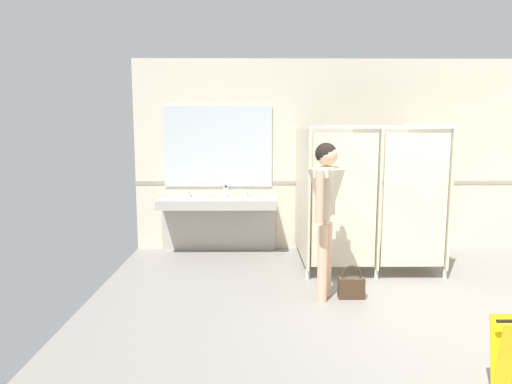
% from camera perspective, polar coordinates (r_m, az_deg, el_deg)
% --- Properties ---
extents(ground_plane, '(7.75, 6.67, 0.10)m').
position_cam_1_polar(ground_plane, '(4.77, 26.31, -16.46)').
color(ground_plane, gray).
extents(wall_back, '(7.75, 0.12, 2.94)m').
position_cam_1_polar(wall_back, '(7.27, 16.01, 4.50)').
color(wall_back, beige).
rests_on(wall_back, ground_plane).
extents(wall_back_tile_band, '(7.75, 0.01, 0.06)m').
position_cam_1_polar(wall_back_tile_band, '(7.24, 16.03, 1.16)').
color(wall_back_tile_band, '#9E937F').
rests_on(wall_back_tile_band, wall_back).
extents(vanity_counter, '(1.76, 0.53, 0.96)m').
position_cam_1_polar(vanity_counter, '(6.83, -4.91, -2.63)').
color(vanity_counter, '#B2ADA3').
rests_on(vanity_counter, ground_plane).
extents(mirror_panel, '(1.66, 0.02, 1.24)m').
position_cam_1_polar(mirror_panel, '(6.91, -4.88, 5.83)').
color(mirror_panel, silver).
rests_on(mirror_panel, wall_back).
extents(bathroom_stalls, '(1.80, 1.54, 1.92)m').
position_cam_1_polar(bathroom_stalls, '(6.19, 14.17, -0.28)').
color(bathroom_stalls, beige).
rests_on(bathroom_stalls, ground_plane).
extents(person_standing, '(0.53, 0.55, 1.73)m').
position_cam_1_polar(person_standing, '(4.86, 8.94, -1.11)').
color(person_standing, '#DBAD89').
rests_on(person_standing, ground_plane).
extents(handbag, '(0.29, 0.11, 0.38)m').
position_cam_1_polar(handbag, '(5.16, 12.12, -11.80)').
color(handbag, '#3F2D1E').
rests_on(handbag, ground_plane).
extents(soap_dispenser, '(0.07, 0.07, 0.18)m').
position_cam_1_polar(soap_dispenser, '(6.85, -3.88, 0.00)').
color(soap_dispenser, white).
rests_on(soap_dispenser, vanity_counter).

